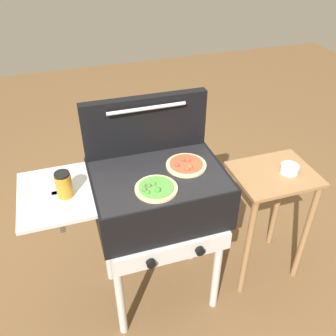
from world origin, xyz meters
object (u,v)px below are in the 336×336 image
(sauce_jar, at_px, (64,185))
(topping_bowl_near, at_px, (289,169))
(grill, at_px, (156,198))
(pizza_pepperoni, at_px, (186,165))
(pizza_veggie, at_px, (156,188))
(prep_table, at_px, (268,203))

(sauce_jar, distance_m, topping_bowl_near, 1.18)
(sauce_jar, relative_size, topping_bowl_near, 1.22)
(grill, distance_m, sauce_jar, 0.47)
(pizza_pepperoni, height_order, sauce_jar, sauce_jar)
(pizza_veggie, xyz_separation_m, prep_table, (0.70, 0.12, -0.37))
(pizza_pepperoni, distance_m, topping_bowl_near, 0.60)
(grill, xyz_separation_m, pizza_pepperoni, (0.16, 0.02, 0.15))
(prep_table, bearing_deg, topping_bowl_near, -14.67)
(prep_table, bearing_deg, grill, -179.63)
(sauce_jar, relative_size, prep_table, 0.16)
(grill, height_order, sauce_jar, sauce_jar)
(prep_table, xyz_separation_m, topping_bowl_near, (0.07, -0.02, 0.24))
(sauce_jar, bearing_deg, grill, 3.60)
(grill, distance_m, pizza_pepperoni, 0.22)
(prep_table, distance_m, topping_bowl_near, 0.25)
(grill, relative_size, pizza_pepperoni, 4.85)
(topping_bowl_near, bearing_deg, sauce_jar, -179.46)
(grill, xyz_separation_m, prep_table, (0.67, 0.00, -0.22))
(grill, distance_m, prep_table, 0.71)
(pizza_pepperoni, xyz_separation_m, topping_bowl_near, (0.59, -0.03, -0.13))
(pizza_pepperoni, bearing_deg, prep_table, -1.29)
(grill, height_order, pizza_pepperoni, pizza_pepperoni)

